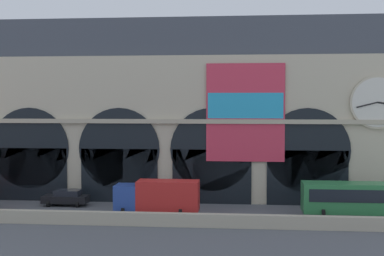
# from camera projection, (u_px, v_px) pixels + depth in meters

# --- Properties ---
(ground_plane) EXTENTS (200.00, 200.00, 0.00)m
(ground_plane) POSITION_uv_depth(u_px,v_px,m) (157.00, 213.00, 48.01)
(ground_plane) COLOR #54565B
(quay_parapet_wall) EXTENTS (90.00, 0.70, 1.09)m
(quay_parapet_wall) POSITION_uv_depth(u_px,v_px,m) (147.00, 219.00, 42.99)
(quay_parapet_wall) COLOR #B2A891
(quay_parapet_wall) RESTS_ON ground
(station_building) EXTENTS (48.80, 6.23, 18.70)m
(station_building) POSITION_uv_depth(u_px,v_px,m) (169.00, 112.00, 55.44)
(station_building) COLOR beige
(station_building) RESTS_ON ground
(car_midwest) EXTENTS (4.40, 2.22, 1.55)m
(car_midwest) POSITION_uv_depth(u_px,v_px,m) (66.00, 197.00, 51.46)
(car_midwest) COLOR black
(car_midwest) RESTS_ON ground
(box_truck_center) EXTENTS (7.50, 2.91, 3.12)m
(box_truck_center) POSITION_uv_depth(u_px,v_px,m) (158.00, 196.00, 47.02)
(box_truck_center) COLOR #28479E
(box_truck_center) RESTS_ON ground
(bus_east) EXTENTS (11.00, 3.25, 3.10)m
(bus_east) POSITION_uv_depth(u_px,v_px,m) (366.00, 198.00, 45.64)
(bus_east) COLOR #2D7A42
(bus_east) RESTS_ON ground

